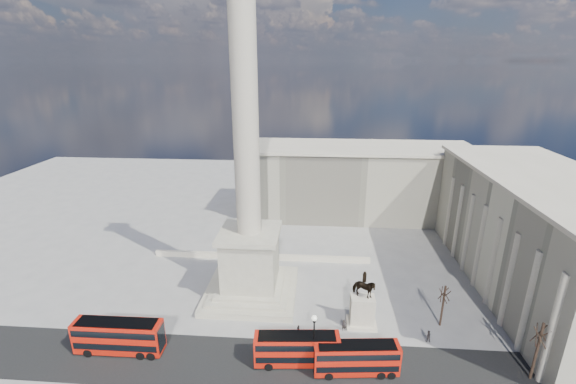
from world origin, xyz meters
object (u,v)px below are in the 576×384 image
at_px(red_bus_a, 119,336).
at_px(equestrian_statue, 362,307).
at_px(red_bus_b, 297,349).
at_px(victorian_lamp, 314,338).
at_px(red_bus_c, 357,358).
at_px(pedestrian_standing, 428,336).
at_px(pedestrian_crossing, 299,330).
at_px(nelsons_column, 249,218).
at_px(pedestrian_walking, 344,325).

relative_size(red_bus_a, equestrian_statue, 1.30).
height_order(red_bus_b, victorian_lamp, victorian_lamp).
height_order(red_bus_a, victorian_lamp, victorian_lamp).
distance_m(red_bus_c, pedestrian_standing, 11.67).
distance_m(red_bus_b, pedestrian_crossing, 5.31).
xyz_separation_m(red_bus_b, victorian_lamp, (1.93, -0.44, 2.15)).
height_order(equestrian_statue, pedestrian_standing, equestrian_statue).
xyz_separation_m(victorian_lamp, pedestrian_crossing, (-2.03, 5.58, -3.54)).
bearing_deg(equestrian_statue, red_bus_a, -166.27).
bearing_deg(red_bus_c, red_bus_a, 172.15).
xyz_separation_m(red_bus_a, pedestrian_crossing, (22.22, 4.74, -1.55)).
relative_size(red_bus_a, red_bus_b, 1.07).
bearing_deg(victorian_lamp, equestrian_statue, 51.80).
bearing_deg(nelsons_column, pedestrian_standing, -20.52).
distance_m(nelsons_column, equestrian_statue, 20.41).
bearing_deg(red_bus_b, red_bus_c, -11.60).
bearing_deg(nelsons_column, red_bus_b, -61.05).
bearing_deg(red_bus_c, nelsons_column, 128.92).
height_order(victorian_lamp, pedestrian_crossing, victorian_lamp).
bearing_deg(pedestrian_crossing, red_bus_a, 79.89).
bearing_deg(red_bus_b, pedestrian_crossing, 86.82).
distance_m(red_bus_a, victorian_lamp, 24.35).
relative_size(pedestrian_walking, pedestrian_standing, 1.02).
distance_m(red_bus_a, pedestrian_standing, 39.50).
xyz_separation_m(red_bus_c, pedestrian_walking, (-0.92, 7.43, -1.26)).
bearing_deg(nelsons_column, red_bus_a, -135.36).
bearing_deg(nelsons_column, pedestrian_walking, -29.54).
distance_m(red_bus_b, pedestrian_walking, 9.00).
height_order(red_bus_a, pedestrian_crossing, red_bus_a).
height_order(nelsons_column, red_bus_b, nelsons_column).
distance_m(pedestrian_standing, pedestrian_crossing, 16.96).
bearing_deg(pedestrian_standing, red_bus_b, 20.68).
distance_m(red_bus_c, pedestrian_walking, 7.59).
height_order(red_bus_a, red_bus_b, red_bus_a).
xyz_separation_m(victorian_lamp, equestrian_statue, (6.59, 8.38, -1.37)).
xyz_separation_m(equestrian_statue, pedestrian_walking, (-2.47, -1.41, -2.10)).
xyz_separation_m(victorian_lamp, pedestrian_standing, (14.92, 5.64, -3.49)).
distance_m(nelsons_column, red_bus_c, 24.07).
distance_m(red_bus_c, equestrian_statue, 9.00).
relative_size(nelsons_column, pedestrian_standing, 29.93).
relative_size(red_bus_c, pedestrian_crossing, 6.41).
bearing_deg(pedestrian_crossing, victorian_lamp, 177.89).
distance_m(red_bus_c, victorian_lamp, 5.53).
bearing_deg(pedestrian_walking, equestrian_statue, 17.56).
distance_m(red_bus_a, pedestrian_crossing, 22.78).
distance_m(pedestrian_walking, pedestrian_crossing, 6.32).
distance_m(red_bus_b, red_bus_c, 7.04).
bearing_deg(nelsons_column, victorian_lamp, -56.33).
relative_size(red_bus_a, red_bus_c, 1.09).
bearing_deg(pedestrian_crossing, pedestrian_walking, -99.36).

